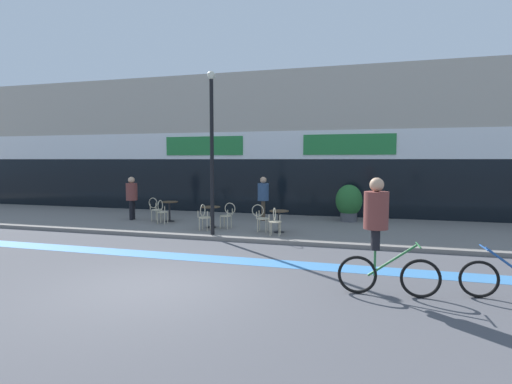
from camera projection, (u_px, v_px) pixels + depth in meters
name	position (u px, v px, depth m)	size (l,w,h in m)	color
ground_plane	(156.00, 287.00, 7.87)	(120.00, 120.00, 0.00)	#4C4C51
sidewalk_slab	(255.00, 225.00, 14.82)	(40.00, 5.50, 0.12)	slate
storefront_facade	(282.00, 146.00, 19.10)	(40.00, 4.06, 6.32)	#B2A899
bike_lane_stripe	(203.00, 258.00, 10.14)	(36.00, 0.70, 0.01)	#3D7AB7
bistro_table_0	(169.00, 207.00, 15.33)	(0.65, 0.65, 0.77)	black
bistro_table_1	(211.00, 213.00, 13.97)	(0.65, 0.65, 0.74)	black
bistro_table_2	(279.00, 217.00, 13.03)	(0.63, 0.63, 0.72)	black
cafe_chair_0_near	(162.00, 210.00, 14.73)	(0.43, 0.59, 0.90)	beige
cafe_chair_0_side	(155.00, 208.00, 15.51)	(0.60, 0.45, 0.90)	beige
cafe_chair_1_near	(204.00, 215.00, 13.37)	(0.40, 0.58, 0.90)	beige
cafe_chair_1_side	(228.00, 214.00, 13.79)	(0.60, 0.45, 0.90)	beige
cafe_chair_2_near	(275.00, 220.00, 12.43)	(0.43, 0.59, 0.90)	beige
cafe_chair_2_side	(261.00, 216.00, 13.20)	(0.58, 0.41, 0.90)	beige
planter_pot	(349.00, 202.00, 15.39)	(1.02, 1.02, 1.42)	#4C4C51
lamp_post	(212.00, 141.00, 12.45)	(0.26, 0.26, 5.10)	black
cyclist_0	(379.00, 228.00, 7.29)	(1.83, 0.51, 2.18)	black
pedestrian_near_end	(132.00, 194.00, 15.78)	(0.50, 0.50, 1.70)	black
pedestrian_far_end	(263.00, 195.00, 15.60)	(0.53, 0.53, 1.71)	#4C3D2D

